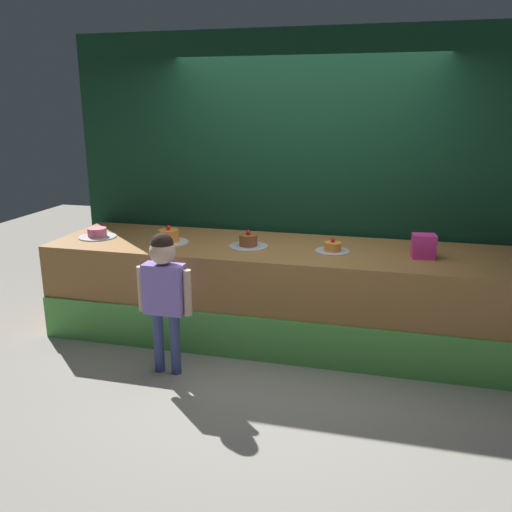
# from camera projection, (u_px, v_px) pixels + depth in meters

# --- Properties ---
(ground_plane) EXTENTS (12.00, 12.00, 0.00)m
(ground_plane) POSITION_uv_depth(u_px,v_px,m) (277.00, 363.00, 4.43)
(ground_plane) COLOR gray
(stage_platform) EXTENTS (4.34, 1.08, 0.86)m
(stage_platform) POSITION_uv_depth(u_px,v_px,m) (290.00, 293.00, 4.80)
(stage_platform) COLOR #9E6B38
(stage_platform) RESTS_ON ground_plane
(curtain_backdrop) EXTENTS (4.63, 0.08, 2.74)m
(curtain_backdrop) POSITION_uv_depth(u_px,v_px,m) (304.00, 179.00, 5.14)
(curtain_backdrop) COLOR #113823
(curtain_backdrop) RESTS_ON ground_plane
(child_figure) EXTENTS (0.44, 0.20, 1.14)m
(child_figure) POSITION_uv_depth(u_px,v_px,m) (164.00, 284.00, 4.08)
(child_figure) COLOR #3F4C8C
(child_figure) RESTS_ON ground_plane
(pink_box) EXTENTS (0.20, 0.16, 0.19)m
(pink_box) POSITION_uv_depth(u_px,v_px,m) (424.00, 246.00, 4.34)
(pink_box) COLOR #EE349E
(pink_box) RESTS_ON stage_platform
(cake_far_left) EXTENTS (0.35, 0.35, 0.09)m
(cake_far_left) POSITION_uv_depth(u_px,v_px,m) (97.00, 234.00, 5.03)
(cake_far_left) COLOR silver
(cake_far_left) RESTS_ON stage_platform
(cake_center_left) EXTENTS (0.35, 0.35, 0.16)m
(cake_center_left) POSITION_uv_depth(u_px,v_px,m) (169.00, 237.00, 4.83)
(cake_center_left) COLOR silver
(cake_center_left) RESTS_ON stage_platform
(cake_center_right) EXTENTS (0.34, 0.34, 0.15)m
(cake_center_right) POSITION_uv_depth(u_px,v_px,m) (248.00, 242.00, 4.69)
(cake_center_right) COLOR silver
(cake_center_right) RESTS_ON stage_platform
(cake_far_right) EXTENTS (0.29, 0.29, 0.12)m
(cake_far_right) POSITION_uv_depth(u_px,v_px,m) (333.00, 248.00, 4.54)
(cake_far_right) COLOR silver
(cake_far_right) RESTS_ON stage_platform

